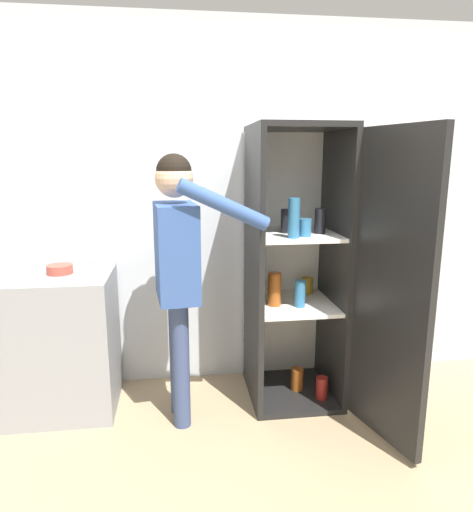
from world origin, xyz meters
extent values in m
plane|color=tan|center=(0.00, 0.00, 0.00)|extent=(12.00, 12.00, 0.00)
cube|color=silver|center=(0.00, 0.98, 1.27)|extent=(7.00, 0.06, 2.55)
cube|color=black|center=(0.19, 0.61, 0.02)|extent=(0.59, 0.64, 0.04)
cube|color=black|center=(0.19, 0.61, 1.81)|extent=(0.59, 0.64, 0.04)
cube|color=white|center=(0.19, 0.91, 0.91)|extent=(0.59, 0.03, 1.76)
cube|color=black|center=(-0.09, 0.61, 0.91)|extent=(0.04, 0.64, 1.76)
cube|color=black|center=(0.47, 0.61, 0.91)|extent=(0.04, 0.64, 1.76)
cube|color=white|center=(0.19, 0.61, 0.66)|extent=(0.52, 0.57, 0.02)
cube|color=white|center=(0.19, 0.61, 1.13)|extent=(0.52, 0.57, 0.02)
cube|color=black|center=(0.58, 0.01, 0.91)|extent=(0.20, 0.58, 1.76)
cylinder|color=#9E4C19|center=(0.23, 0.59, 0.11)|extent=(0.09, 0.09, 0.15)
cylinder|color=maroon|center=(0.36, 0.45, 0.11)|extent=(0.08, 0.08, 0.15)
cylinder|color=#9E4C19|center=(0.05, 0.56, 0.78)|extent=(0.09, 0.09, 0.22)
cylinder|color=teal|center=(0.13, 0.41, 1.27)|extent=(0.07, 0.07, 0.24)
cylinder|color=teal|center=(0.21, 0.51, 0.76)|extent=(0.07, 0.07, 0.18)
cylinder|color=teal|center=(0.21, 0.46, 1.20)|extent=(0.08, 0.08, 0.11)
cylinder|color=black|center=(0.12, 0.61, 1.22)|extent=(0.06, 0.06, 0.15)
cylinder|color=#B78C1E|center=(0.34, 0.80, 0.73)|extent=(0.08, 0.08, 0.11)
cylinder|color=black|center=(0.34, 0.55, 1.23)|extent=(0.07, 0.07, 0.16)
cylinder|color=#384770|center=(-0.59, 0.48, 0.40)|extent=(0.10, 0.10, 0.80)
cylinder|color=#384770|center=(-0.57, 0.31, 0.40)|extent=(0.10, 0.10, 0.80)
cube|color=#335193|center=(-0.58, 0.40, 1.08)|extent=(0.27, 0.43, 0.57)
sphere|color=#DBAD89|center=(-0.58, 0.40, 1.51)|extent=(0.22, 0.22, 0.22)
sphere|color=black|center=(-0.58, 0.40, 1.55)|extent=(0.20, 0.20, 0.20)
cylinder|color=#335193|center=(-0.61, 0.63, 1.05)|extent=(0.08, 0.08, 0.53)
cylinder|color=#335193|center=(-0.32, 0.20, 1.37)|extent=(0.52, 0.14, 0.30)
cube|color=gray|center=(-1.35, 0.64, 0.45)|extent=(0.70, 0.59, 0.91)
cylinder|color=#B24738|center=(-1.32, 0.66, 0.93)|extent=(0.16, 0.16, 0.06)
camera|label=1|loc=(-0.58, -2.25, 1.63)|focal=32.00mm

